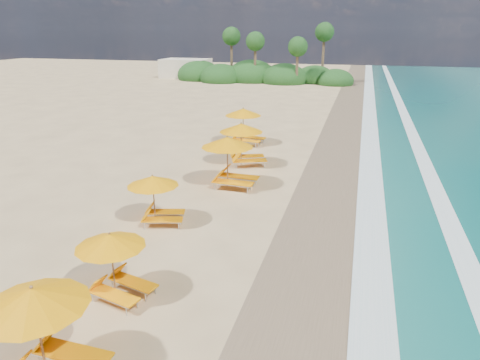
{
  "coord_description": "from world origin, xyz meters",
  "views": [
    {
      "loc": [
        4.7,
        -17.0,
        7.34
      ],
      "look_at": [
        0.0,
        0.0,
        1.2
      ],
      "focal_mm": 32.81,
      "sensor_mm": 36.0,
      "label": 1
    }
  ],
  "objects": [
    {
      "name": "surf_foam",
      "position": [
        6.7,
        0.0,
        0.03
      ],
      "size": [
        4.0,
        160.0,
        0.01
      ],
      "color": "white",
      "rests_on": "ground"
    },
    {
      "name": "beach_building",
      "position": [
        -22.0,
        48.0,
        1.4
      ],
      "size": [
        7.0,
        5.0,
        2.8
      ],
      "primitive_type": "cube",
      "color": "beige",
      "rests_on": "ground"
    },
    {
      "name": "station_0",
      "position": [
        -1.33,
        -10.66,
        1.31
      ],
      "size": [
        2.56,
        2.37,
        2.34
      ],
      "rotation": [
        0.0,
        0.0,
        -0.03
      ],
      "color": "olive",
      "rests_on": "ground"
    },
    {
      "name": "station_5",
      "position": [
        -2.51,
        10.5,
        1.36
      ],
      "size": [
        2.87,
        2.73,
        2.44
      ],
      "rotation": [
        0.0,
        0.0,
        -0.15
      ],
      "color": "olive",
      "rests_on": "ground"
    },
    {
      "name": "station_4",
      "position": [
        -1.37,
        5.9,
        1.38
      ],
      "size": [
        3.18,
        3.15,
        2.45
      ],
      "rotation": [
        0.0,
        0.0,
        0.39
      ],
      "color": "olive",
      "rests_on": "ground"
    },
    {
      "name": "treeline",
      "position": [
        -9.94,
        45.51,
        1.0
      ],
      "size": [
        25.8,
        8.8,
        9.74
      ],
      "color": "#163D14",
      "rests_on": "ground"
    },
    {
      "name": "station_1",
      "position": [
        -1.55,
        -7.45,
        1.12
      ],
      "size": [
        2.47,
        2.38,
        2.0
      ],
      "rotation": [
        0.0,
        0.0,
        -0.24
      ],
      "color": "olive",
      "rests_on": "ground"
    },
    {
      "name": "station_2",
      "position": [
        -2.62,
        -2.54,
        1.14
      ],
      "size": [
        2.54,
        2.47,
        2.03
      ],
      "rotation": [
        0.0,
        0.0,
        0.28
      ],
      "color": "olive",
      "rests_on": "ground"
    },
    {
      "name": "station_3",
      "position": [
        -1.06,
        2.28,
        1.42
      ],
      "size": [
        2.8,
        2.6,
        2.54
      ],
      "rotation": [
        0.0,
        0.0,
        -0.04
      ],
      "color": "olive",
      "rests_on": "ground"
    },
    {
      "name": "wet_sand",
      "position": [
        4.0,
        0.0,
        0.01
      ],
      "size": [
        4.0,
        160.0,
        0.01
      ],
      "primitive_type": "cube",
      "color": "#876F50",
      "rests_on": "ground"
    },
    {
      "name": "ground",
      "position": [
        0.0,
        0.0,
        0.0
      ],
      "size": [
        160.0,
        160.0,
        0.0
      ],
      "primitive_type": "plane",
      "color": "#D5B17D",
      "rests_on": "ground"
    }
  ]
}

